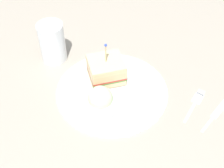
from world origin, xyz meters
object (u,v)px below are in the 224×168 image
(fork, at_px, (196,102))
(knife, at_px, (216,114))
(drink_glass, at_px, (53,44))
(plate, at_px, (112,91))
(sandwich_half_center, at_px, (106,70))
(coleslaw_bowl, at_px, (100,100))

(fork, relative_size, knife, 1.10)
(fork, bearing_deg, knife, -44.31)
(drink_glass, bearing_deg, fork, -26.86)
(plate, height_order, knife, plate)
(fork, bearing_deg, sandwich_half_center, 158.09)
(sandwich_half_center, bearing_deg, fork, -21.91)
(coleslaw_bowl, bearing_deg, fork, 2.24)
(plate, bearing_deg, sandwich_half_center, 106.68)
(drink_glass, relative_size, fork, 1.06)
(sandwich_half_center, bearing_deg, drink_glass, 146.32)
(plate, bearing_deg, coleslaw_bowl, -119.08)
(plate, relative_size, coleslaw_bowl, 3.40)
(coleslaw_bowl, xyz_separation_m, fork, (0.24, 0.01, -0.03))
(plate, distance_m, sandwich_half_center, 0.06)
(coleslaw_bowl, height_order, fork, coleslaw_bowl)
(plate, distance_m, knife, 0.26)
(sandwich_half_center, bearing_deg, coleslaw_bowl, -99.97)
(coleslaw_bowl, relative_size, knife, 0.86)
(plate, bearing_deg, knife, -18.86)
(sandwich_half_center, relative_size, coleslaw_bowl, 1.35)
(plate, distance_m, coleslaw_bowl, 0.07)
(sandwich_half_center, relative_size, fork, 1.06)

